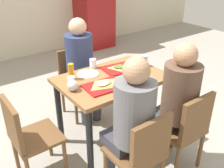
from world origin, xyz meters
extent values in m
cube|color=#9E998E|center=(0.00, 0.00, -0.01)|extent=(10.00, 10.00, 0.02)
cube|color=olive|center=(0.00, 0.00, 0.76)|extent=(1.06, 0.72, 0.04)
cylinder|color=black|center=(-0.47, -0.30, 0.37)|extent=(0.06, 0.06, 0.74)
cylinder|color=black|center=(0.47, -0.30, 0.37)|extent=(0.06, 0.06, 0.74)
cylinder|color=black|center=(-0.47, 0.30, 0.37)|extent=(0.06, 0.06, 0.74)
cylinder|color=black|center=(0.47, 0.30, 0.37)|extent=(0.06, 0.06, 0.74)
cube|color=brown|center=(-0.26, -0.66, 0.42)|extent=(0.40, 0.40, 0.03)
cube|color=brown|center=(-0.26, -0.84, 0.64)|extent=(0.38, 0.04, 0.40)
cylinder|color=brown|center=(-0.09, -0.49, 0.20)|extent=(0.04, 0.04, 0.41)
cube|color=brown|center=(0.26, -0.66, 0.42)|extent=(0.40, 0.40, 0.03)
cube|color=brown|center=(0.26, -0.84, 0.64)|extent=(0.38, 0.04, 0.40)
cylinder|color=brown|center=(0.09, -0.49, 0.20)|extent=(0.04, 0.04, 0.41)
cylinder|color=brown|center=(0.43, -0.49, 0.20)|extent=(0.04, 0.04, 0.41)
cylinder|color=brown|center=(0.09, -0.83, 0.20)|extent=(0.04, 0.04, 0.41)
cylinder|color=brown|center=(0.43, -0.83, 0.20)|extent=(0.04, 0.04, 0.41)
cube|color=brown|center=(0.00, 0.66, 0.42)|extent=(0.40, 0.40, 0.03)
cube|color=brown|center=(0.00, 0.84, 0.64)|extent=(0.38, 0.04, 0.40)
cylinder|color=brown|center=(0.17, 0.49, 0.20)|extent=(0.04, 0.04, 0.41)
cylinder|color=brown|center=(-0.17, 0.49, 0.20)|extent=(0.04, 0.04, 0.41)
cylinder|color=brown|center=(0.17, 0.83, 0.20)|extent=(0.04, 0.04, 0.41)
cylinder|color=brown|center=(-0.17, 0.83, 0.20)|extent=(0.04, 0.04, 0.41)
cube|color=brown|center=(-0.83, 0.00, 0.42)|extent=(0.40, 0.40, 0.03)
cube|color=brown|center=(-1.01, 0.00, 0.64)|extent=(0.04, 0.38, 0.40)
cylinder|color=brown|center=(-0.66, 0.17, 0.20)|extent=(0.04, 0.04, 0.41)
cylinder|color=brown|center=(-0.66, -0.17, 0.20)|extent=(0.04, 0.04, 0.41)
cylinder|color=brown|center=(-1.00, 0.17, 0.20)|extent=(0.04, 0.04, 0.41)
cylinder|color=#383842|center=(-0.34, -0.43, 0.22)|extent=(0.10, 0.10, 0.44)
cylinder|color=#383842|center=(-0.18, -0.43, 0.22)|extent=(0.10, 0.10, 0.44)
cube|color=#383842|center=(-0.26, -0.53, 0.49)|extent=(0.32, 0.28, 0.10)
cylinder|color=slate|center=(-0.26, -0.64, 0.80)|extent=(0.32, 0.32, 0.52)
sphere|color=tan|center=(-0.26, -0.64, 1.15)|extent=(0.20, 0.20, 0.20)
cylinder|color=#383842|center=(0.18, -0.43, 0.22)|extent=(0.10, 0.10, 0.44)
cylinder|color=#383842|center=(0.34, -0.43, 0.22)|extent=(0.10, 0.10, 0.44)
cube|color=#383842|center=(0.26, -0.53, 0.49)|extent=(0.32, 0.28, 0.10)
cylinder|color=brown|center=(0.26, -0.64, 0.80)|extent=(0.32, 0.32, 0.52)
sphere|color=tan|center=(0.26, -0.64, 1.15)|extent=(0.20, 0.20, 0.20)
cylinder|color=#383842|center=(0.08, 0.43, 0.22)|extent=(0.10, 0.10, 0.44)
cylinder|color=#383842|center=(-0.08, 0.43, 0.22)|extent=(0.10, 0.10, 0.44)
cube|color=#383842|center=(0.00, 0.53, 0.49)|extent=(0.32, 0.28, 0.10)
cylinder|color=navy|center=(0.00, 0.64, 0.80)|extent=(0.32, 0.32, 0.52)
sphere|color=#DBAD89|center=(0.00, 0.64, 1.15)|extent=(0.20, 0.20, 0.20)
cube|color=red|center=(-0.18, -0.13, 0.78)|extent=(0.37, 0.28, 0.02)
cube|color=red|center=(0.18, 0.11, 0.78)|extent=(0.39, 0.30, 0.02)
cylinder|color=white|center=(-0.16, 0.20, 0.78)|extent=(0.22, 0.22, 0.01)
cylinder|color=white|center=(0.16, -0.20, 0.78)|extent=(0.22, 0.22, 0.01)
pyramid|color=tan|center=(-0.18, -0.10, 0.80)|extent=(0.27, 0.21, 0.01)
ellipsoid|color=#D8C67F|center=(-0.18, -0.10, 0.81)|extent=(0.19, 0.14, 0.01)
pyramid|color=tan|center=(0.19, 0.10, 0.80)|extent=(0.25, 0.23, 0.01)
ellipsoid|color=#4C7233|center=(0.19, 0.10, 0.81)|extent=(0.18, 0.16, 0.01)
cylinder|color=white|center=(-0.03, 0.31, 0.83)|extent=(0.07, 0.07, 0.10)
cylinder|color=white|center=(0.03, -0.31, 0.83)|extent=(0.07, 0.07, 0.10)
cylinder|color=white|center=(-0.42, 0.05, 0.83)|extent=(0.07, 0.07, 0.10)
cylinder|color=#B7BCC6|center=(0.45, 0.02, 0.84)|extent=(0.07, 0.07, 0.12)
cylinder|color=orange|center=(-0.34, 0.20, 0.86)|extent=(0.06, 0.06, 0.16)
sphere|color=silver|center=(-0.45, -0.02, 0.83)|extent=(0.10, 0.10, 0.10)
cube|color=maroon|center=(1.64, 2.85, 0.95)|extent=(0.70, 0.60, 1.90)
camera|label=1|loc=(-1.38, -1.86, 1.88)|focal=41.51mm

